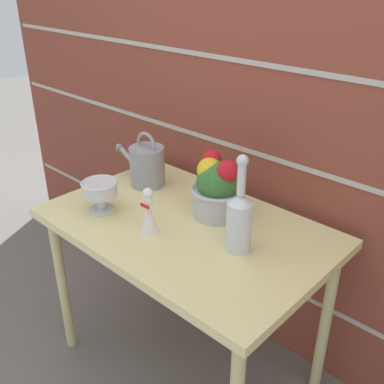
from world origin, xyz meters
TOP-DOWN VIEW (x-y plane):
  - ground_plane at (0.00, 0.00)m, footprint 12.00×12.00m
  - brick_wall at (0.00, 0.43)m, footprint 3.60×0.08m
  - patio_table at (0.00, 0.00)m, footprint 1.09×0.69m
  - watering_can at (-0.36, 0.13)m, footprint 0.30×0.15m
  - crystal_pedestal_bowl at (-0.31, -0.16)m, footprint 0.14×0.14m
  - flower_planter at (0.04, 0.13)m, footprint 0.21×0.21m
  - glass_decanter at (0.25, -0.00)m, footprint 0.09×0.09m
  - figurine_vase at (-0.06, -0.13)m, footprint 0.07×0.07m

SIDE VIEW (x-z plane):
  - ground_plane at x=0.00m, z-range 0.00..0.00m
  - patio_table at x=0.00m, z-range 0.29..1.03m
  - figurine_vase at x=-0.06m, z-range 0.72..0.90m
  - crystal_pedestal_bowl at x=-0.31m, z-range 0.76..0.89m
  - watering_can at x=-0.36m, z-range 0.71..0.95m
  - flower_planter at x=0.04m, z-range 0.73..0.98m
  - glass_decanter at x=0.25m, z-range 0.69..1.03m
  - brick_wall at x=0.00m, z-range 0.00..2.20m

